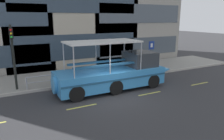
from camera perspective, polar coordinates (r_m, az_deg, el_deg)
ground_plane at (r=13.88m, az=0.25°, el=-6.99°), size 120.00×120.00×0.00m
sidewalk at (r=18.76m, az=-7.67°, el=-1.28°), size 32.00×4.80×0.18m
curb_edge at (r=16.52m, az=-4.74°, el=-3.28°), size 32.00×0.18×0.18m
lane_centreline at (r=13.26m, az=1.77°, el=-8.01°), size 25.80×0.12×0.01m
curb_guardrail at (r=16.88m, az=-3.27°, el=-0.52°), size 11.13×0.09×0.85m
traffic_light_pole at (r=15.35m, az=-25.24°, el=4.57°), size 0.24×0.46×4.36m
parking_sign at (r=20.03m, az=10.55°, el=5.21°), size 0.60×0.12×2.71m
duck_tour_boat at (r=15.10m, az=1.34°, el=-0.89°), size 9.57×2.67×3.46m
pedestrian_near_bow at (r=18.90m, az=4.53°, el=2.53°), size 0.43×0.35×1.78m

